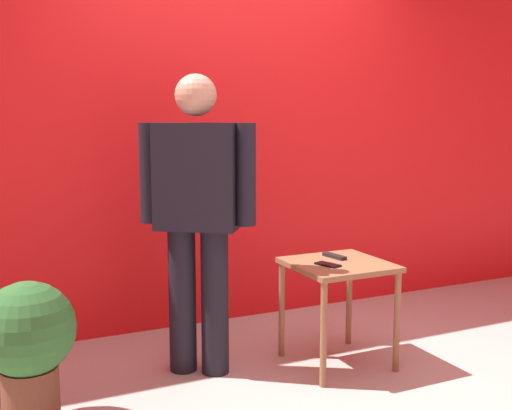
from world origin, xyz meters
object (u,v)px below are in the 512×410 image
at_px(standing_person, 197,209).
at_px(cell_phone, 328,265).
at_px(potted_plant, 28,341).
at_px(side_table, 338,278).
at_px(tv_remote, 334,256).

bearing_deg(standing_person, cell_phone, -22.67).
bearing_deg(potted_plant, standing_person, 15.25).
relative_size(side_table, cell_phone, 4.21).
xyz_separation_m(tv_remote, potted_plant, (-1.73, -0.12, -0.21)).
distance_m(side_table, potted_plant, 1.70).
relative_size(tv_remote, potted_plant, 0.25).
relative_size(standing_person, side_table, 2.74).
height_order(cell_phone, potted_plant, potted_plant).
xyz_separation_m(cell_phone, tv_remote, (0.14, 0.15, 0.01)).
bearing_deg(standing_person, side_table, -17.25).
height_order(standing_person, tv_remote, standing_person).
distance_m(standing_person, side_table, 0.90).
height_order(cell_phone, tv_remote, tv_remote).
relative_size(cell_phone, tv_remote, 0.85).
height_order(standing_person, cell_phone, standing_person).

